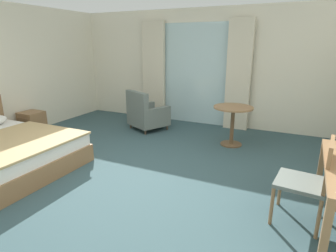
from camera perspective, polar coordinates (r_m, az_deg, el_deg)
The scene contains 9 objects.
ground at distance 4.08m, azimuth -8.20°, elevation -10.77°, with size 6.80×6.90×0.10m, color #334C51.
wall_back at distance 6.54m, azimuth 7.17°, elevation 11.70°, with size 6.40×0.12×2.56m, color silver.
balcony_glass_door at distance 6.53m, azimuth 5.51°, elevation 10.39°, with size 1.58×0.02×2.25m, color silver.
curtain_panel_left at distance 6.85m, azimuth -2.86°, elevation 10.97°, with size 0.56×0.10×2.31m, color beige.
curtain_panel_right at distance 6.16m, azimuth 14.16°, elevation 9.90°, with size 0.51×0.10×2.31m, color beige.
nightstand at distance 6.35m, azimuth -25.90°, elevation 0.48°, with size 0.41×0.40×0.48m.
desk_chair at distance 3.18m, azimuth 27.13°, elevation -9.35°, with size 0.52×0.52×0.93m.
armchair_by_window at distance 6.07m, azimuth -4.46°, elevation 2.37°, with size 0.94×0.93×0.85m.
round_cafe_table at distance 5.19m, azimuth 13.06°, elevation 1.87°, with size 0.71×0.71×0.72m.
Camera 1 is at (2.06, -3.00, 1.80)m, focal length 29.91 mm.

